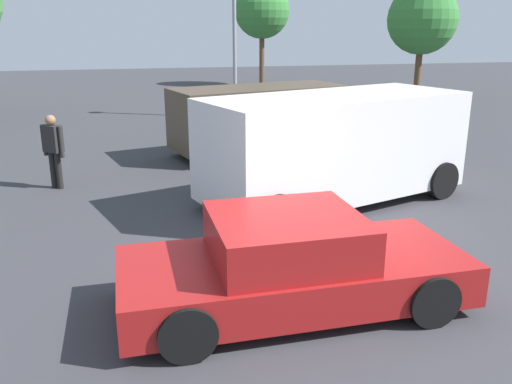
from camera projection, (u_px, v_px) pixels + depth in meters
The scene contains 9 objects.
ground_plane at pixel (311, 292), 7.15m from camera, with size 80.00×80.00×0.00m, color #38383D.
sedan_foreground at pixel (292, 265), 6.66m from camera, with size 4.29×1.93×1.21m.
dog at pixel (408, 232), 8.53m from camera, with size 0.31×0.61×0.42m.
van_white at pixel (335, 145), 10.54m from camera, with size 5.64×3.62×2.13m.
suv_dark at pixel (259, 117), 14.64m from camera, with size 5.01×3.02×1.82m.
pedestrian at pixel (53, 145), 11.47m from camera, with size 0.46×0.44×1.60m.
light_post_near at pixel (234, 6), 19.48m from camera, with size 0.44×0.44×5.92m.
tree_back_center at pixel (422, 19), 25.27m from camera, with size 3.26×3.26×5.30m.
tree_back_right at pixel (262, 11), 30.46m from camera, with size 3.12×3.12×5.76m.
Camera 1 is at (-2.21, -6.09, 3.40)m, focal length 37.81 mm.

